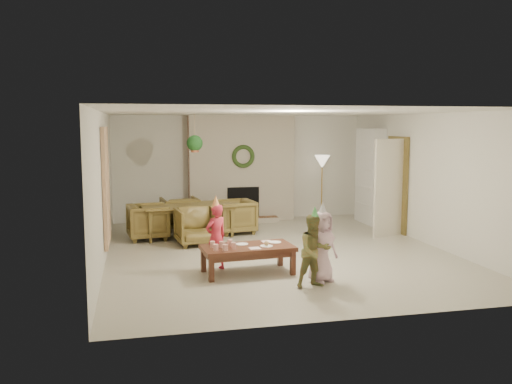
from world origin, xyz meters
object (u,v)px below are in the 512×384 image
object	(u,v)px
child_red	(216,237)
child_plaid	(314,251)
dining_chair_near	(197,226)
child_pink	(322,247)
dining_table	(188,221)
dining_chair_far	(180,213)
dining_chair_right	(235,216)
coffee_table_top	(248,248)
dining_chair_left	(148,222)

from	to	relation	value
child_red	child_plaid	size ratio (longest dim) A/B	1.01
dining_chair_near	child_pink	xyz separation A→B (m)	(1.50, -2.85, 0.17)
dining_table	dining_chair_far	size ratio (longest dim) A/B	2.34
dining_table	dining_chair_right	size ratio (longest dim) A/B	2.34
coffee_table_top	dining_chair_left	bearing A→B (deg)	111.97
dining_table	child_red	distance (m)	2.68
dining_chair_far	coffee_table_top	distance (m)	3.85
dining_chair_right	dining_chair_near	bearing A→B (deg)	-51.34
child_red	child_pink	xyz separation A→B (m)	(1.41, -0.98, -0.00)
dining_chair_left	coffee_table_top	bearing A→B (deg)	-160.55
dining_table	child_red	xyz separation A→B (m)	(0.18, -2.67, 0.20)
child_pink	dining_chair_left	bearing A→B (deg)	98.90
dining_chair_right	child_pink	world-z (taller)	child_pink
dining_chair_left	dining_chair_far	bearing A→B (deg)	-45.00
dining_chair_near	coffee_table_top	distance (m)	2.24
dining_chair_far	coffee_table_top	world-z (taller)	dining_chair_far
dining_chair_far	dining_chair_right	bearing A→B (deg)	141.34
dining_chair_near	child_red	size ratio (longest dim) A/B	0.75
dining_chair_near	child_plaid	world-z (taller)	child_plaid
dining_chair_far	dining_table	bearing A→B (deg)	90.00
child_plaid	child_pink	bearing A→B (deg)	40.50
dining_chair_near	child_red	xyz separation A→B (m)	(0.09, -1.86, 0.17)
dining_table	dining_chair_near	bearing A→B (deg)	-90.00
dining_table	dining_chair_right	distance (m)	1.01
dining_chair_far	child_red	size ratio (longest dim) A/B	0.75
coffee_table_top	child_pink	size ratio (longest dim) A/B	1.34
child_plaid	dining_table	bearing A→B (deg)	101.02
dining_table	dining_chair_right	world-z (taller)	dining_chair_right
child_red	child_pink	world-z (taller)	child_red
dining_chair_near	dining_chair_far	distance (m)	1.62
child_red	dining_chair_far	bearing A→B (deg)	-114.67
dining_chair_near	coffee_table_top	size ratio (longest dim) A/B	0.56
dining_chair_left	child_red	bearing A→B (deg)	-165.97
dining_table	dining_chair_left	size ratio (longest dim) A/B	2.34
dining_chair_far	child_plaid	size ratio (longest dim) A/B	0.75
coffee_table_top	dining_chair_right	bearing A→B (deg)	78.62
dining_chair_left	dining_chair_right	world-z (taller)	same
dining_table	dining_chair_far	world-z (taller)	dining_chair_far
dining_chair_far	dining_chair_right	world-z (taller)	same
dining_chair_near	dining_chair_far	xyz separation A→B (m)	(-0.20, 1.60, 0.00)
child_red	dining_chair_near	bearing A→B (deg)	-116.69
child_red	dining_chair_right	bearing A→B (deg)	-135.68
child_red	child_plaid	xyz separation A→B (m)	(1.21, -1.21, -0.01)
child_plaid	child_pink	world-z (taller)	child_pink
dining_chair_left	dining_chair_right	size ratio (longest dim) A/B	1.00
dining_chair_right	dining_chair_left	bearing A→B (deg)	-90.00
dining_chair_left	coffee_table_top	size ratio (longest dim) A/B	0.56
dining_chair_left	coffee_table_top	world-z (taller)	dining_chair_left
dining_table	child_plaid	distance (m)	4.13
dining_chair_far	child_plaid	xyz separation A→B (m)	(1.50, -4.68, 0.16)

